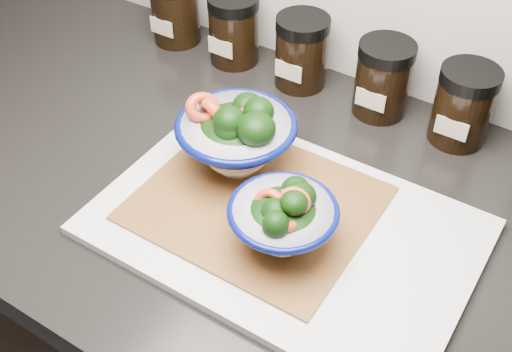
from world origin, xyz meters
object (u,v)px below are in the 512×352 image
Objects in this scene: spice_jar_e at (463,105)px; spice_jar_c at (301,52)px; bowl_left at (237,136)px; spice_jar_d at (383,79)px; bowl_right at (283,219)px; spice_jar_a at (175,10)px; cutting_board at (284,227)px; spice_jar_b at (234,29)px.

spice_jar_c is at bearing 180.00° from spice_jar_e.
bowl_left reaches higher than spice_jar_d.
bowl_left reaches higher than spice_jar_e.
bowl_right is 0.33m from spice_jar_e.
spice_jar_e is (0.12, 0.00, 0.00)m from spice_jar_d.
spice_jar_a is 1.00× the size of spice_jar_c.
cutting_board is 3.98× the size of spice_jar_a.
bowl_left is 1.38× the size of spice_jar_e.
cutting_board is at bearing 116.31° from bowl_right.
spice_jar_e is at bearing 72.55° from bowl_right.
spice_jar_b is 1.00× the size of spice_jar_d.
cutting_board is 0.32m from spice_jar_c.
spice_jar_e is at bearing 0.00° from spice_jar_d.
spice_jar_e is (0.10, 0.31, 0.00)m from bowl_right.
spice_jar_e is at bearing 0.00° from spice_jar_c.
bowl_left is 0.36m from spice_jar_a.
spice_jar_a is at bearing 180.00° from spice_jar_b.
spice_jar_c is at bearing 0.00° from spice_jar_a.
bowl_left is at bearing -133.52° from spice_jar_e.
bowl_left is at bearing 144.63° from bowl_right.
spice_jar_a is at bearing 180.00° from spice_jar_d.
cutting_board is at bearing -27.38° from bowl_left.
spice_jar_a is (-0.40, 0.31, 0.00)m from bowl_right.
spice_jar_b reaches higher than cutting_board.
spice_jar_a reaches higher than cutting_board.
spice_jar_c is 1.00× the size of spice_jar_d.
bowl_left reaches higher than bowl_right.
spice_jar_d is (0.26, 0.00, 0.00)m from spice_jar_b.
bowl_left is 0.23m from spice_jar_c.
spice_jar_e is at bearing 0.00° from spice_jar_a.
bowl_left is at bearing -113.33° from spice_jar_d.
spice_jar_a is 1.00× the size of spice_jar_d.
bowl_left is 0.25m from spice_jar_d.
spice_jar_b is at bearing 180.00° from spice_jar_d.
bowl_right is at bearing -63.79° from spice_jar_c.
bowl_right is 0.32m from spice_jar_d.
spice_jar_c is (0.24, 0.00, 0.00)m from spice_jar_a.
spice_jar_b is at bearing 180.00° from spice_jar_e.
spice_jar_e is (0.38, 0.00, 0.00)m from spice_jar_b.
cutting_board is at bearing -47.09° from spice_jar_b.
spice_jar_b and spice_jar_d have the same top height.
bowl_right is at bearing -38.39° from spice_jar_a.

